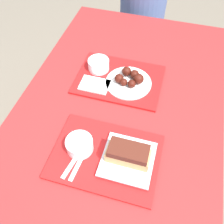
% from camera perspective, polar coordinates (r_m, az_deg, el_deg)
% --- Properties ---
extents(ground_plane, '(12.00, 12.00, 0.00)m').
position_cam_1_polar(ground_plane, '(1.79, 0.17, -17.02)').
color(ground_plane, '#706656').
extents(picnic_table, '(0.94, 1.76, 0.77)m').
position_cam_1_polar(picnic_table, '(1.17, 0.25, -5.08)').
color(picnic_table, maroon).
rests_on(picnic_table, ground_plane).
extents(picnic_bench_far, '(0.89, 0.28, 0.46)m').
position_cam_1_polar(picnic_bench_far, '(2.15, 8.50, 14.85)').
color(picnic_bench_far, maroon).
rests_on(picnic_bench_far, ground_plane).
extents(tray_near, '(0.42, 0.31, 0.01)m').
position_cam_1_polar(tray_near, '(1.01, -1.47, -10.03)').
color(tray_near, red).
rests_on(tray_near, picnic_table).
extents(tray_far, '(0.42, 0.31, 0.01)m').
position_cam_1_polar(tray_far, '(1.27, 1.66, 7.44)').
color(tray_far, red).
rests_on(tray_far, picnic_table).
extents(bowl_coleslaw_near, '(0.11, 0.11, 0.06)m').
position_cam_1_polar(bowl_coleslaw_near, '(1.00, -7.44, -7.37)').
color(bowl_coleslaw_near, white).
rests_on(bowl_coleslaw_near, tray_near).
extents(brisket_sandwich_plate, '(0.20, 0.20, 0.09)m').
position_cam_1_polar(brisket_sandwich_plate, '(0.96, 3.69, -10.07)').
color(brisket_sandwich_plate, white).
rests_on(brisket_sandwich_plate, tray_near).
extents(plastic_fork_near, '(0.05, 0.17, 0.00)m').
position_cam_1_polar(plastic_fork_near, '(1.00, -8.58, -10.82)').
color(plastic_fork_near, white).
rests_on(plastic_fork_near, tray_near).
extents(plastic_knife_near, '(0.03, 0.17, 0.00)m').
position_cam_1_polar(plastic_knife_near, '(1.00, -7.38, -11.16)').
color(plastic_knife_near, white).
rests_on(plastic_knife_near, tray_near).
extents(condiment_packet, '(0.04, 0.03, 0.01)m').
position_cam_1_polar(condiment_packet, '(1.03, 1.00, -6.82)').
color(condiment_packet, '#3F3F47').
rests_on(condiment_packet, tray_near).
extents(bowl_coleslaw_far, '(0.11, 0.11, 0.06)m').
position_cam_1_polar(bowl_coleslaw_far, '(1.30, -3.08, 10.85)').
color(bowl_coleslaw_far, white).
rests_on(bowl_coleslaw_far, tray_far).
extents(wings_plate_far, '(0.23, 0.23, 0.06)m').
position_cam_1_polar(wings_plate_far, '(1.23, 3.98, 7.38)').
color(wings_plate_far, white).
rests_on(wings_plate_far, tray_far).
extents(napkin_far, '(0.14, 0.10, 0.01)m').
position_cam_1_polar(napkin_far, '(1.23, -3.99, 6.23)').
color(napkin_far, white).
rests_on(napkin_far, tray_far).
extents(person_seated_across, '(0.33, 0.33, 0.68)m').
position_cam_1_polar(person_seated_across, '(1.96, 7.18, 23.59)').
color(person_seated_across, '#4C6093').
rests_on(person_seated_across, picnic_bench_far).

